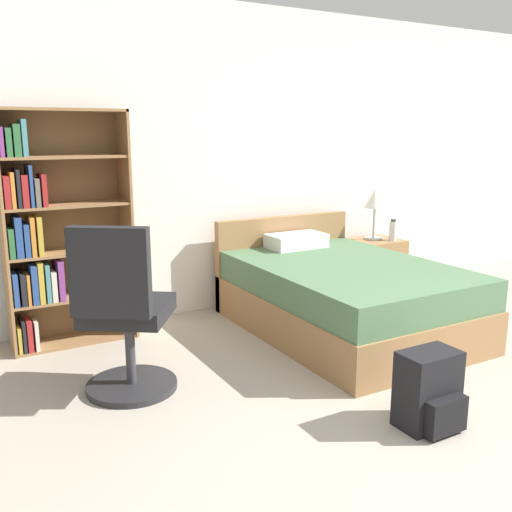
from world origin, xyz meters
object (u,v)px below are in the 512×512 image
Objects in this scene: bookshelf at (51,233)px; backpack_black at (429,392)px; water_bottle at (393,230)px; bed at (341,295)px; office_chair at (124,318)px; nightstand at (376,265)px; table_lamp at (375,201)px.

bookshelf is 2.76m from backpack_black.
water_bottle is at bearing -3.06° from bookshelf.
bed is 1.87m from office_chair.
table_lamp is (-0.03, 0.02, 0.63)m from nightstand.
backpack_black is at bearing -110.17° from bed.
bookshelf is 0.89× the size of bed.
backpack_black is (-1.62, -2.07, -0.42)m from water_bottle.
bed is 1.35m from table_lamp.
bookshelf is at bearing 178.87° from nightstand.
office_chair is at bearing -170.35° from bed.
bookshelf is 1.61× the size of office_chair.
office_chair is 2.04× the size of nightstand.
nightstand is 2.65m from backpack_black.
bookshelf is 4.07× the size of backpack_black.
water_bottle is at bearing 51.94° from backpack_black.
table_lamp is 1.17× the size of backpack_black.
bed is 3.91× the size of table_lamp.
backpack_black is (-1.52, -2.18, -0.06)m from nightstand.
nightstand is 1.05× the size of table_lamp.
bed is at bearing -143.97° from nightstand.
nightstand is (3.00, -0.06, -0.58)m from bookshelf.
table_lamp reaches higher than backpack_black.
backpack_black is at bearing -56.44° from bookshelf.
nightstand is 0.63m from table_lamp.
bookshelf is at bearing 159.07° from bed.
backpack_black is at bearing -128.06° from water_bottle.
bed is 1.29m from water_bottle.
bookshelf is 1.16m from office_chair.
bed is 9.38× the size of water_bottle.
office_chair is at bearing -162.53° from water_bottle.
office_chair is at bearing -159.99° from nightstand.
office_chair reaches higher than table_lamp.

